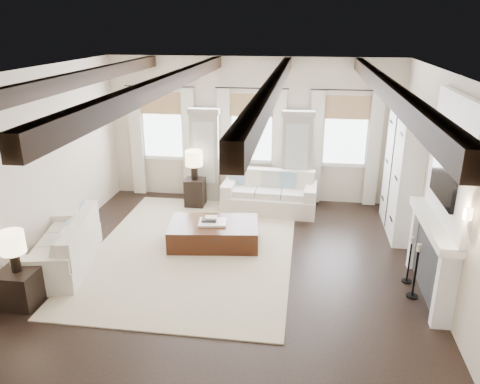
# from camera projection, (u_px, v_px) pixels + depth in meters

# --- Properties ---
(ground) EXTENTS (7.50, 7.50, 0.00)m
(ground) POSITION_uv_depth(u_px,v_px,m) (223.00, 278.00, 7.52)
(ground) COLOR black
(ground) RESTS_ON ground
(room_shell) EXTENTS (6.54, 7.54, 3.22)m
(room_shell) POSITION_uv_depth(u_px,v_px,m) (277.00, 152.00, 7.60)
(room_shell) COLOR beige
(room_shell) RESTS_ON ground
(area_rug) EXTENTS (3.52, 4.87, 0.02)m
(area_rug) POSITION_uv_depth(u_px,v_px,m) (194.00, 249.00, 8.46)
(area_rug) COLOR #C2B496
(area_rug) RESTS_ON ground
(sofa_back) EXTENTS (2.03, 0.98, 0.86)m
(sofa_back) POSITION_uv_depth(u_px,v_px,m) (270.00, 195.00, 10.15)
(sofa_back) COLOR silver
(sofa_back) RESTS_ON ground
(sofa_left) EXTENTS (1.25, 2.08, 0.83)m
(sofa_left) POSITION_uv_depth(u_px,v_px,m) (65.00, 248.00, 7.80)
(sofa_left) COLOR silver
(sofa_left) RESTS_ON ground
(ottoman) EXTENTS (1.72, 1.20, 0.42)m
(ottoman) POSITION_uv_depth(u_px,v_px,m) (214.00, 234.00, 8.61)
(ottoman) COLOR black
(ottoman) RESTS_ON ground
(tray) EXTENTS (0.54, 0.44, 0.04)m
(tray) POSITION_uv_depth(u_px,v_px,m) (213.00, 222.00, 8.53)
(tray) COLOR white
(tray) RESTS_ON ottoman
(book_lower) EXTENTS (0.28, 0.23, 0.04)m
(book_lower) POSITION_uv_depth(u_px,v_px,m) (209.00, 220.00, 8.54)
(book_lower) COLOR #262628
(book_lower) RESTS_ON tray
(book_upper) EXTENTS (0.24, 0.20, 0.03)m
(book_upper) POSITION_uv_depth(u_px,v_px,m) (211.00, 217.00, 8.55)
(book_upper) COLOR beige
(book_upper) RESTS_ON book_lower
(side_table_front) EXTENTS (0.54, 0.54, 0.54)m
(side_table_front) POSITION_uv_depth(u_px,v_px,m) (20.00, 287.00, 6.77)
(side_table_front) COLOR black
(side_table_front) RESTS_ON ground
(lamp_front) EXTENTS (0.35, 0.35, 0.61)m
(lamp_front) POSITION_uv_depth(u_px,v_px,m) (12.00, 245.00, 6.53)
(lamp_front) COLOR black
(lamp_front) RESTS_ON side_table_front
(side_table_back) EXTENTS (0.42, 0.42, 0.63)m
(side_table_back) POSITION_uv_depth(u_px,v_px,m) (195.00, 193.00, 10.39)
(side_table_back) COLOR black
(side_table_back) RESTS_ON ground
(lamp_back) EXTENTS (0.38, 0.38, 0.65)m
(lamp_back) POSITION_uv_depth(u_px,v_px,m) (194.00, 160.00, 10.13)
(lamp_back) COLOR black
(lamp_back) RESTS_ON side_table_back
(candlestick_near) EXTENTS (0.18, 0.18, 0.87)m
(candlestick_near) POSITION_uv_depth(u_px,v_px,m) (415.00, 275.00, 6.90)
(candlestick_near) COLOR black
(candlestick_near) RESTS_ON ground
(candlestick_far) EXTENTS (0.16, 0.16, 0.78)m
(candlestick_far) POSITION_uv_depth(u_px,v_px,m) (409.00, 264.00, 7.32)
(candlestick_far) COLOR black
(candlestick_far) RESTS_ON ground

